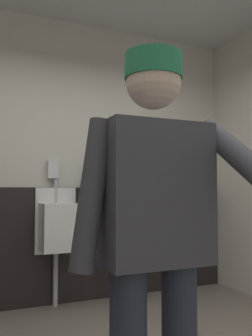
% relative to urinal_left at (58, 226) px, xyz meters
% --- Properties ---
extents(wall_back, '(4.28, 0.12, 2.90)m').
position_rel_urinal_left_xyz_m(wall_back, '(0.15, 0.22, 0.67)').
color(wall_back, beige).
rests_on(wall_back, ground_plane).
extents(wainscot_band_back, '(3.68, 0.03, 1.15)m').
position_rel_urinal_left_xyz_m(wainscot_band_back, '(0.15, 0.14, -0.20)').
color(wainscot_band_back, black).
rests_on(wainscot_band_back, ground_plane).
extents(urinal_left, '(0.40, 0.34, 1.24)m').
position_rel_urinal_left_xyz_m(urinal_left, '(0.00, 0.00, 0.00)').
color(urinal_left, white).
rests_on(urinal_left, ground_plane).
extents(urinal_middle, '(0.40, 0.34, 1.24)m').
position_rel_urinal_left_xyz_m(urinal_middle, '(0.75, 0.00, 0.00)').
color(urinal_middle, white).
rests_on(urinal_middle, ground_plane).
extents(privacy_divider_panel, '(0.04, 0.40, 0.90)m').
position_rel_urinal_left_xyz_m(privacy_divider_panel, '(0.38, -0.07, 0.17)').
color(privacy_divider_panel, '#4C4C51').
extents(person, '(0.64, 0.60, 1.67)m').
position_rel_urinal_left_xyz_m(person, '(-0.15, -2.23, 0.20)').
color(person, '#2D3342').
rests_on(person, ground_plane).
extents(soap_dispenser, '(0.10, 0.07, 0.18)m').
position_rel_urinal_left_xyz_m(soap_dispenser, '(-0.03, 0.12, 0.56)').
color(soap_dispenser, silver).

